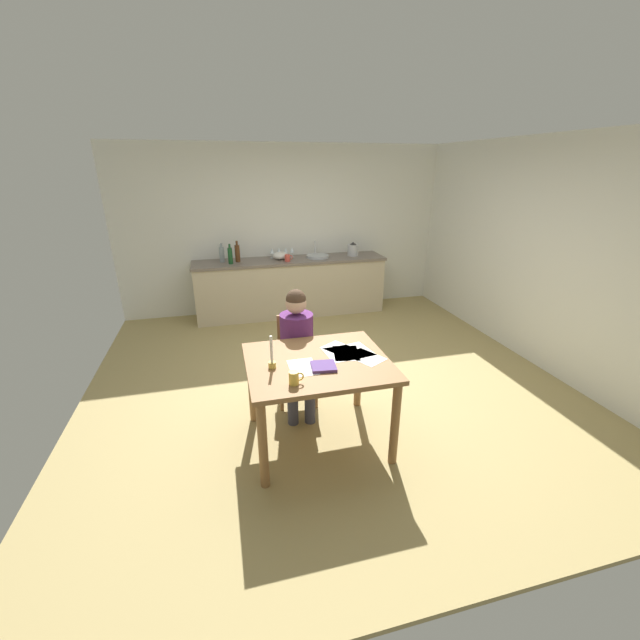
# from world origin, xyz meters

# --- Properties ---
(ground_plane) EXTENTS (5.20, 5.20, 0.04)m
(ground_plane) POSITION_xyz_m (0.00, 0.00, -0.02)
(ground_plane) COLOR tan
(wall_back) EXTENTS (5.20, 0.12, 2.60)m
(wall_back) POSITION_xyz_m (0.00, 2.60, 1.30)
(wall_back) COLOR silver
(wall_back) RESTS_ON ground
(wall_right) EXTENTS (0.12, 5.20, 2.60)m
(wall_right) POSITION_xyz_m (2.60, 0.00, 1.30)
(wall_right) COLOR silver
(wall_right) RESTS_ON ground
(kitchen_counter) EXTENTS (3.00, 0.64, 0.90)m
(kitchen_counter) POSITION_xyz_m (0.00, 2.24, 0.45)
(kitchen_counter) COLOR beige
(kitchen_counter) RESTS_ON ground
(dining_table) EXTENTS (1.16, 0.98, 0.78)m
(dining_table) POSITION_xyz_m (-0.37, -1.01, 0.66)
(dining_table) COLOR olive
(dining_table) RESTS_ON ground
(chair_at_table) EXTENTS (0.44, 0.44, 0.87)m
(chair_at_table) POSITION_xyz_m (-0.41, -0.28, 0.49)
(chair_at_table) COLOR olive
(chair_at_table) RESTS_ON ground
(person_seated) EXTENTS (0.36, 0.61, 1.19)m
(person_seated) POSITION_xyz_m (-0.42, -0.42, 0.68)
(person_seated) COLOR #592666
(person_seated) RESTS_ON ground
(coffee_mug) EXTENTS (0.11, 0.07, 0.10)m
(coffee_mug) POSITION_xyz_m (-0.63, -1.33, 0.83)
(coffee_mug) COLOR #F2CC4C
(coffee_mug) RESTS_ON dining_table
(candlestick) EXTENTS (0.06, 0.06, 0.27)m
(candlestick) POSITION_xyz_m (-0.75, -1.04, 0.85)
(candlestick) COLOR gold
(candlestick) RESTS_ON dining_table
(book_magazine) EXTENTS (0.21, 0.21, 0.03)m
(book_magazine) POSITION_xyz_m (-0.36, -1.14, 0.79)
(book_magazine) COLOR #513576
(book_magazine) RESTS_ON dining_table
(paper_letter) EXTENTS (0.26, 0.33, 0.00)m
(paper_letter) POSITION_xyz_m (0.01, -0.91, 0.78)
(paper_letter) COLOR white
(paper_letter) RESTS_ON dining_table
(paper_bill) EXTENTS (0.33, 0.36, 0.00)m
(paper_bill) POSITION_xyz_m (0.03, -1.05, 0.78)
(paper_bill) COLOR white
(paper_bill) RESTS_ON dining_table
(paper_envelope) EXTENTS (0.34, 0.36, 0.00)m
(paper_envelope) POSITION_xyz_m (-0.13, -0.85, 0.78)
(paper_envelope) COLOR white
(paper_envelope) RESTS_ON dining_table
(paper_receipt) EXTENTS (0.21, 0.30, 0.00)m
(paper_receipt) POSITION_xyz_m (-0.51, -1.10, 0.78)
(paper_receipt) COLOR white
(paper_receipt) RESTS_ON dining_table
(paper_notice) EXTENTS (0.24, 0.32, 0.00)m
(paper_notice) POSITION_xyz_m (-0.17, -0.94, 0.78)
(paper_notice) COLOR white
(paper_notice) RESTS_ON dining_table
(paper_flyer) EXTENTS (0.27, 0.33, 0.00)m
(paper_flyer) POSITION_xyz_m (-0.10, -0.94, 0.78)
(paper_flyer) COLOR white
(paper_flyer) RESTS_ON dining_table
(sink_unit) EXTENTS (0.36, 0.36, 0.24)m
(sink_unit) POSITION_xyz_m (0.44, 2.24, 0.92)
(sink_unit) COLOR #B2B7BC
(sink_unit) RESTS_ON kitchen_counter
(bottle_oil) EXTENTS (0.08, 0.08, 0.28)m
(bottle_oil) POSITION_xyz_m (-1.04, 2.30, 1.02)
(bottle_oil) COLOR #8C999E
(bottle_oil) RESTS_ON kitchen_counter
(bottle_vinegar) EXTENTS (0.07, 0.07, 0.30)m
(bottle_vinegar) POSITION_xyz_m (-0.92, 2.14, 1.03)
(bottle_vinegar) COLOR #194C23
(bottle_vinegar) RESTS_ON kitchen_counter
(bottle_wine_red) EXTENTS (0.07, 0.07, 0.32)m
(bottle_wine_red) POSITION_xyz_m (-0.80, 2.25, 1.03)
(bottle_wine_red) COLOR #593319
(bottle_wine_red) RESTS_ON kitchen_counter
(mixing_bowl) EXTENTS (0.25, 0.25, 0.11)m
(mixing_bowl) POSITION_xyz_m (-0.15, 2.27, 0.96)
(mixing_bowl) COLOR white
(mixing_bowl) RESTS_ON kitchen_counter
(stovetop_kettle) EXTENTS (0.18, 0.18, 0.22)m
(stovetop_kettle) POSITION_xyz_m (1.04, 2.24, 1.00)
(stovetop_kettle) COLOR #B7BABF
(stovetop_kettle) RESTS_ON kitchen_counter
(wine_glass_near_sink) EXTENTS (0.07, 0.07, 0.15)m
(wine_glass_near_sink) POSITION_xyz_m (0.06, 2.39, 1.01)
(wine_glass_near_sink) COLOR silver
(wine_glass_near_sink) RESTS_ON kitchen_counter
(wine_glass_by_kettle) EXTENTS (0.07, 0.07, 0.15)m
(wine_glass_by_kettle) POSITION_xyz_m (-0.04, 2.39, 1.01)
(wine_glass_by_kettle) COLOR silver
(wine_glass_by_kettle) RESTS_ON kitchen_counter
(wine_glass_back_left) EXTENTS (0.07, 0.07, 0.15)m
(wine_glass_back_left) POSITION_xyz_m (-0.15, 2.39, 1.01)
(wine_glass_back_left) COLOR silver
(wine_glass_back_left) RESTS_ON kitchen_counter
(wine_glass_back_right) EXTENTS (0.07, 0.07, 0.15)m
(wine_glass_back_right) POSITION_xyz_m (-0.26, 2.39, 1.01)
(wine_glass_back_right) COLOR silver
(wine_glass_back_right) RESTS_ON kitchen_counter
(teacup_on_counter) EXTENTS (0.12, 0.08, 0.11)m
(teacup_on_counter) POSITION_xyz_m (-0.07, 2.09, 0.95)
(teacup_on_counter) COLOR #D84C3F
(teacup_on_counter) RESTS_ON kitchen_counter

